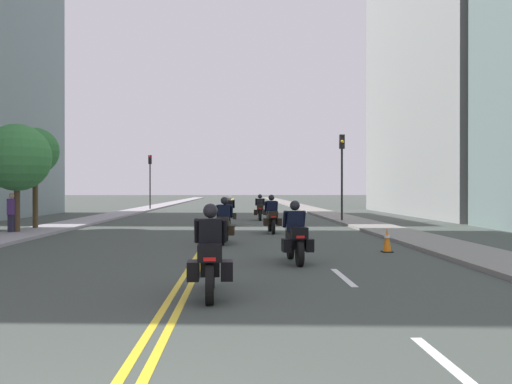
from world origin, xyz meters
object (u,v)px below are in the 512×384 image
traffic_light_far (150,172)px  street_tree_1 (35,152)px  motorcycle_5 (260,210)px  motorcycle_0 (210,259)px  motorcycle_3 (272,217)px  pedestrian_1 (12,213)px  motorcycle_1 (295,238)px  traffic_light_near (342,162)px  motorcycle_4 (229,213)px  street_tree_0 (17,158)px  motorcycle_2 (224,225)px  traffic_cone_0 (387,240)px

traffic_light_far → street_tree_1: bearing=-92.9°
motorcycle_5 → motorcycle_0: bearing=-93.4°
motorcycle_3 → street_tree_1: bearing=166.9°
motorcycle_5 → pedestrian_1: size_ratio=1.28×
motorcycle_1 → traffic_light_near: bearing=72.1°
motorcycle_4 → traffic_light_far: 23.18m
motorcycle_3 → traffic_light_far: traffic_light_far is taller
motorcycle_3 → motorcycle_5: bearing=88.1°
motorcycle_3 → traffic_light_far: (-9.47, 26.91, 2.77)m
street_tree_0 → street_tree_1: bearing=92.6°
street_tree_1 → traffic_light_near: bearing=20.4°
motorcycle_5 → motorcycle_1: bearing=-88.7°
motorcycle_4 → street_tree_0: street_tree_0 is taller
traffic_light_near → pedestrian_1: size_ratio=2.91×
motorcycle_5 → street_tree_0: street_tree_0 is taller
pedestrian_1 → street_tree_1: street_tree_1 is taller
motorcycle_2 → motorcycle_5: 14.49m
motorcycle_1 → street_tree_1: street_tree_1 is taller
traffic_light_near → pedestrian_1: traffic_light_near is taller
traffic_cone_0 → traffic_light_far: (-12.48, 34.17, 3.08)m
traffic_light_near → motorcycle_2: bearing=-117.8°
motorcycle_0 → motorcycle_3: motorcycle_3 is taller
motorcycle_5 → street_tree_0: 14.94m
pedestrian_1 → traffic_cone_0: bearing=72.3°
street_tree_1 → motorcycle_3: bearing=-10.6°
motorcycle_3 → motorcycle_4: bearing=107.7°
traffic_light_far → street_tree_0: size_ratio=1.09×
motorcycle_0 → motorcycle_5: (1.82, 23.85, -0.02)m
motorcycle_5 → traffic_cone_0: bearing=-78.8°
motorcycle_4 → traffic_light_far: size_ratio=0.43×
motorcycle_1 → traffic_cone_0: 3.80m
motorcycle_2 → traffic_light_far: 32.39m
traffic_light_far → motorcycle_0: bearing=-79.5°
motorcycle_4 → motorcycle_5: size_ratio=0.98×
traffic_light_far → pedestrian_1: (-1.33, -27.41, -2.56)m
motorcycle_5 → street_tree_1: bearing=-142.4°
traffic_cone_0 → street_tree_1: bearing=146.0°
motorcycle_2 → street_tree_1: 11.33m
pedestrian_1 → street_tree_1: (0.05, 2.51, 2.72)m
motorcycle_1 → traffic_light_near: traffic_light_near is taller
motorcycle_0 → traffic_light_near: (6.42, 21.62, 2.78)m
motorcycle_0 → motorcycle_4: 19.11m
motorcycle_0 → pedestrian_1: (-8.88, 13.43, 0.23)m
traffic_light_near → traffic_cone_0: bearing=-95.7°
motorcycle_3 → motorcycle_4: (-1.91, 5.18, -0.03)m
street_tree_1 → motorcycle_5: bearing=36.6°
pedestrian_1 → motorcycle_3: bearing=101.1°
motorcycle_0 → traffic_light_far: (-7.55, 40.84, 2.79)m
traffic_light_far → pedestrian_1: size_ratio=2.91×
motorcycle_4 → traffic_cone_0: size_ratio=2.94×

